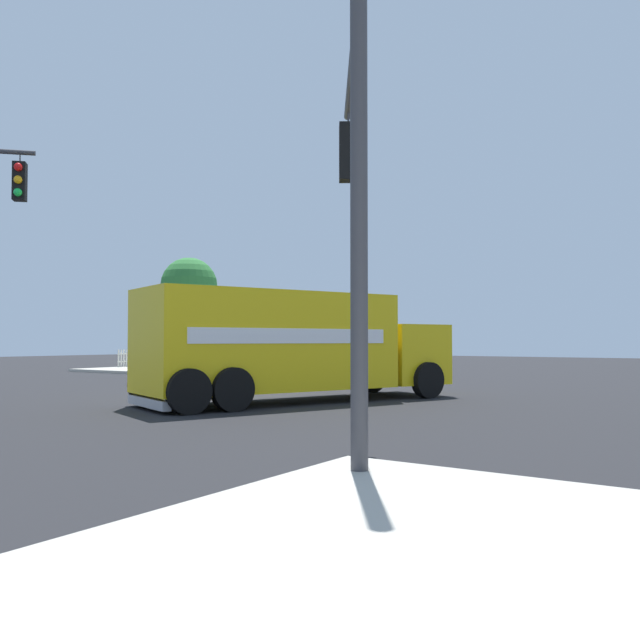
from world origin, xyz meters
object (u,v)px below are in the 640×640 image
delivery_truck (293,345)px  pickup_white (369,359)px  shade_tree_near (189,286)px  pedestrian_near_corner (190,351)px  traffic_light_secondary (355,177)px

delivery_truck → pickup_white: bearing=-158.6°
shade_tree_near → delivery_truck: bearing=53.2°
shade_tree_near → pedestrian_near_corner: bearing=47.4°
delivery_truck → shade_tree_near: 20.13m
traffic_light_secondary → shade_tree_near: bearing=-130.2°
traffic_light_secondary → shade_tree_near: 28.28m
traffic_light_secondary → pickup_white: bearing=-150.8°
pedestrian_near_corner → pickup_white: bearing=101.0°
delivery_truck → shade_tree_near: shade_tree_near is taller
delivery_truck → traffic_light_secondary: traffic_light_secondary is taller
traffic_light_secondary → shade_tree_near: size_ratio=0.92×
traffic_light_secondary → pedestrian_near_corner: bearing=-130.1°
delivery_truck → pedestrian_near_corner: 18.32m
delivery_truck → pickup_white: delivery_truck is taller
pickup_white → pedestrian_near_corner: size_ratio=3.35×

